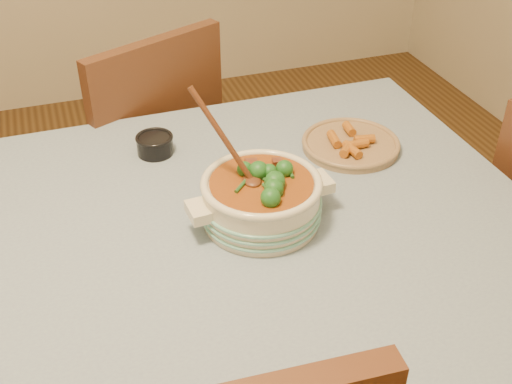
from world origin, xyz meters
TOP-DOWN VIEW (x-y plane):
  - dining_table at (0.00, 0.00)m, footprint 1.68×1.08m
  - stew_casserole at (0.24, 0.00)m, footprint 0.32×0.26m
  - condiment_bowl at (0.09, 0.34)m, footprint 0.09×0.09m
  - fried_plate at (0.55, 0.21)m, footprint 0.26×0.26m
  - chair_far at (0.10, 0.72)m, footprint 0.58×0.58m

SIDE VIEW (x-z plane):
  - chair_far at x=0.10m, z-range 0.06..1.00m
  - dining_table at x=0.00m, z-range 0.29..1.04m
  - fried_plate at x=0.55m, z-range 0.75..0.79m
  - condiment_bowl at x=0.09m, z-range 0.76..0.81m
  - stew_casserole at x=0.24m, z-range 0.67..0.97m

